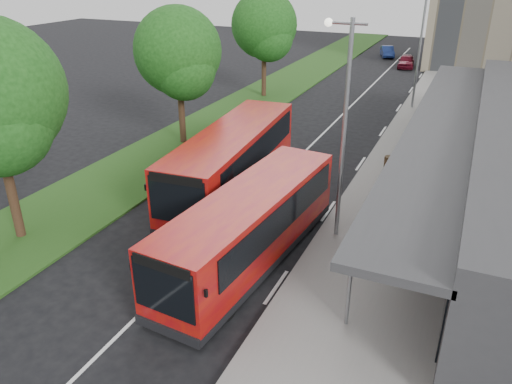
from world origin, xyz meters
TOP-DOWN VIEW (x-y plane):
  - ground at (0.00, 0.00)m, footprint 120.00×120.00m
  - pavement at (6.00, 20.00)m, footprint 5.00×80.00m
  - grass_verge at (-7.00, 20.00)m, footprint 5.00×80.00m
  - lane_centre_line at (0.00, 15.00)m, footprint 0.12×70.00m
  - kerb_dashes at (3.30, 19.00)m, footprint 0.12×56.00m
  - tree_mid at (-7.01, 9.05)m, footprint 4.80×4.80m
  - tree_far at (-7.01, 21.05)m, footprint 4.91×4.91m
  - lamp_post_near at (4.12, 2.00)m, footprint 1.44×0.28m
  - lamp_post_far at (4.12, 22.00)m, footprint 1.44×0.28m
  - bus_main at (1.86, -0.92)m, footprint 3.23×9.72m
  - bus_second at (-1.30, 4.07)m, footprint 3.45×10.72m
  - litter_bin at (4.93, 8.85)m, footprint 0.53×0.53m
  - bollard at (5.20, 19.05)m, footprint 0.24×0.24m
  - car_near at (1.39, 37.36)m, footprint 1.87×3.86m
  - car_far at (-1.44, 42.65)m, footprint 2.21×3.70m

SIDE VIEW (x-z plane):
  - ground at x=0.00m, z-range 0.00..0.00m
  - kerb_dashes at x=3.30m, z-range 0.00..0.01m
  - lane_centre_line at x=0.00m, z-range 0.00..0.01m
  - grass_verge at x=-7.00m, z-range 0.00..0.10m
  - pavement at x=6.00m, z-range 0.00..0.15m
  - car_far at x=-1.44m, z-range 0.00..1.15m
  - litter_bin at x=4.93m, z-range 0.15..1.06m
  - car_near at x=1.39m, z-range 0.00..1.27m
  - bollard at x=5.20m, z-range 0.15..1.26m
  - bus_main at x=1.86m, z-range 0.04..2.74m
  - bus_second at x=-1.30m, z-range 0.04..3.03m
  - lamp_post_near at x=4.12m, z-range 0.72..8.72m
  - lamp_post_far at x=4.12m, z-range 0.72..8.72m
  - tree_mid at x=-7.01m, z-range 1.12..8.83m
  - tree_far at x=-7.01m, z-range 1.15..9.03m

